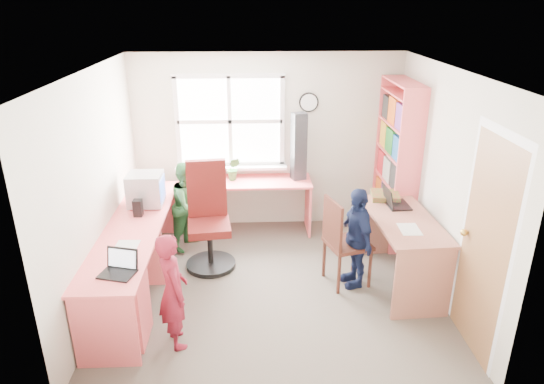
# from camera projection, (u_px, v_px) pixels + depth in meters

# --- Properties ---
(room) EXTENTS (3.64, 3.44, 2.44)m
(room) POSITION_uv_depth(u_px,v_px,m) (274.00, 183.00, 5.12)
(room) COLOR #4F473E
(room) RESTS_ON ground
(l_desk) EXTENTS (2.38, 2.95, 0.75)m
(l_desk) POSITION_uv_depth(u_px,v_px,m) (148.00, 267.00, 4.99)
(l_desk) COLOR #FF6668
(l_desk) RESTS_ON ground
(right_desk) EXTENTS (0.72, 1.43, 0.81)m
(right_desk) POSITION_uv_depth(u_px,v_px,m) (402.00, 236.00, 5.35)
(right_desk) COLOR #AA6955
(right_desk) RESTS_ON ground
(bookshelf) EXTENTS (0.30, 1.02, 2.10)m
(bookshelf) POSITION_uv_depth(u_px,v_px,m) (396.00, 167.00, 6.27)
(bookshelf) COLOR #FF6668
(bookshelf) RESTS_ON ground
(swivel_chair) EXTENTS (0.66, 0.66, 1.28)m
(swivel_chair) POSITION_uv_depth(u_px,v_px,m) (209.00, 222.00, 5.77)
(swivel_chair) COLOR black
(swivel_chair) RESTS_ON ground
(wooden_chair) EXTENTS (0.55, 0.55, 1.03)m
(wooden_chair) POSITION_uv_depth(u_px,v_px,m) (342.00, 239.00, 5.35)
(wooden_chair) COLOR #4A2218
(wooden_chair) RESTS_ON ground
(crt_monitor) EXTENTS (0.40, 0.36, 0.39)m
(crt_monitor) POSITION_uv_depth(u_px,v_px,m) (146.00, 189.00, 5.67)
(crt_monitor) COLOR #A8A8AC
(crt_monitor) RESTS_ON l_desk
(laptop_left) EXTENTS (0.36, 0.32, 0.21)m
(laptop_left) POSITION_uv_depth(u_px,v_px,m) (119.00, 268.00, 4.32)
(laptop_left) COLOR black
(laptop_left) RESTS_ON l_desk
(laptop_right) EXTENTS (0.29, 0.35, 0.23)m
(laptop_right) POSITION_uv_depth(u_px,v_px,m) (394.00, 201.00, 5.56)
(laptop_right) COLOR black
(laptop_right) RESTS_ON right_desk
(speaker_a) EXTENTS (0.10, 0.10, 0.19)m
(speaker_a) POSITION_uv_depth(u_px,v_px,m) (138.00, 208.00, 5.42)
(speaker_a) COLOR black
(speaker_a) RESTS_ON l_desk
(speaker_b) EXTENTS (0.10, 0.10, 0.17)m
(speaker_b) POSITION_uv_depth(u_px,v_px,m) (146.00, 194.00, 5.83)
(speaker_b) COLOR black
(speaker_b) RESTS_ON l_desk
(cd_tower) EXTENTS (0.22, 0.21, 0.91)m
(cd_tower) POSITION_uv_depth(u_px,v_px,m) (299.00, 147.00, 6.42)
(cd_tower) COLOR black
(cd_tower) RESTS_ON l_desk
(game_box) EXTENTS (0.37, 0.37, 0.06)m
(game_box) POSITION_uv_depth(u_px,v_px,m) (385.00, 196.00, 5.78)
(game_box) COLOR red
(game_box) RESTS_ON right_desk
(paper_a) EXTENTS (0.24, 0.33, 0.00)m
(paper_a) POSITION_uv_depth(u_px,v_px,m) (126.00, 248.00, 4.76)
(paper_a) COLOR silver
(paper_a) RESTS_ON l_desk
(paper_b) EXTENTS (0.21, 0.30, 0.00)m
(paper_b) POSITION_uv_depth(u_px,v_px,m) (410.00, 229.00, 5.01)
(paper_b) COLOR silver
(paper_b) RESTS_ON right_desk
(potted_plant) EXTENTS (0.19, 0.16, 0.32)m
(potted_plant) POSITION_uv_depth(u_px,v_px,m) (234.00, 169.00, 6.48)
(potted_plant) COLOR #2A6A2A
(potted_plant) RESTS_ON l_desk
(person_red) EXTENTS (0.41, 0.49, 1.13)m
(person_red) POSITION_uv_depth(u_px,v_px,m) (173.00, 291.00, 4.39)
(person_red) COLOR maroon
(person_red) RESTS_ON ground
(person_green) EXTENTS (0.65, 0.70, 1.15)m
(person_green) POSITION_uv_depth(u_px,v_px,m) (189.00, 205.00, 6.17)
(person_green) COLOR #30793C
(person_green) RESTS_ON ground
(person_navy) EXTENTS (0.40, 0.72, 1.16)m
(person_navy) POSITION_uv_depth(u_px,v_px,m) (356.00, 237.00, 5.33)
(person_navy) COLOR #141D3F
(person_navy) RESTS_ON ground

